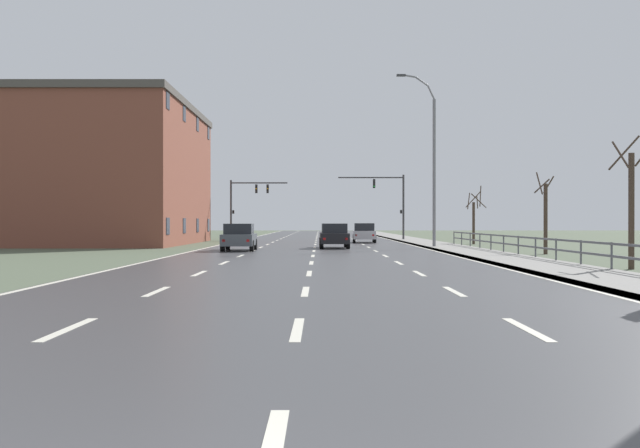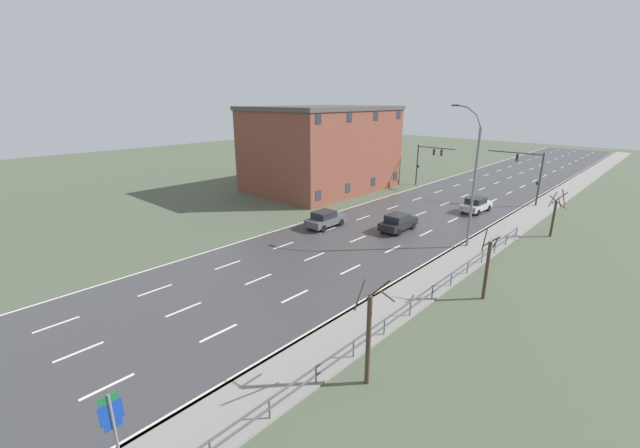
# 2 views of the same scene
# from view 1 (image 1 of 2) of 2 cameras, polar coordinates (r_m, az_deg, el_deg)

# --- Properties ---
(ground_plane) EXTENTS (160.00, 160.00, 0.12)m
(ground_plane) POSITION_cam_1_polar(r_m,az_deg,el_deg) (50.58, -0.22, -1.78)
(ground_plane) COLOR #4C5642
(road_asphalt_strip) EXTENTS (14.00, 120.00, 0.03)m
(road_asphalt_strip) POSITION_cam_1_polar(r_m,az_deg,el_deg) (62.56, -0.15, -1.35)
(road_asphalt_strip) COLOR #3D3D3F
(road_asphalt_strip) RESTS_ON ground
(sidewalk_right) EXTENTS (3.00, 120.00, 0.12)m
(sidewalk_right) POSITION_cam_1_polar(r_m,az_deg,el_deg) (63.09, 7.53, -1.29)
(sidewalk_right) COLOR gray
(sidewalk_right) RESTS_ON ground
(guardrail) EXTENTS (0.07, 37.62, 1.00)m
(guardrail) POSITION_cam_1_polar(r_m,az_deg,el_deg) (29.13, 19.22, -1.71)
(guardrail) COLOR #515459
(guardrail) RESTS_ON ground
(street_lamp_midground) EXTENTS (2.49, 0.24, 11.09)m
(street_lamp_midground) POSITION_cam_1_polar(r_m,az_deg,el_deg) (42.24, 9.89, 5.28)
(street_lamp_midground) COLOR slate
(street_lamp_midground) RESTS_ON ground
(traffic_signal_right) EXTENTS (5.99, 0.36, 5.95)m
(traffic_signal_right) POSITION_cam_1_polar(r_m,az_deg,el_deg) (59.48, 6.34, 2.41)
(traffic_signal_right) COLOR #38383A
(traffic_signal_right) RESTS_ON ground
(traffic_signal_left) EXTENTS (5.32, 0.36, 5.55)m
(traffic_signal_left) POSITION_cam_1_polar(r_m,az_deg,el_deg) (60.87, -6.32, 2.23)
(traffic_signal_left) COLOR #38383A
(traffic_signal_left) RESTS_ON ground
(car_near_right) EXTENTS (2.00, 4.19, 1.57)m
(car_near_right) POSITION_cam_1_polar(r_m,az_deg,el_deg) (52.41, 4.05, -0.77)
(car_near_right) COLOR #B7B7BC
(car_near_right) RESTS_ON ground
(car_far_left) EXTENTS (1.89, 4.13, 1.57)m
(car_far_left) POSITION_cam_1_polar(r_m,az_deg,el_deg) (41.25, 1.41, -1.02)
(car_far_left) COLOR black
(car_far_left) RESTS_ON ground
(car_near_left) EXTENTS (1.92, 4.15, 1.57)m
(car_near_left) POSITION_cam_1_polar(r_m,az_deg,el_deg) (37.84, -6.89, -1.13)
(car_near_left) COLOR #474C51
(car_near_left) RESTS_ON ground
(brick_building) EXTENTS (13.48, 18.11, 10.60)m
(brick_building) POSITION_cam_1_polar(r_m,az_deg,el_deg) (52.64, -18.10, 4.14)
(brick_building) COLOR brown
(brick_building) RESTS_ON ground
(bare_tree_near) EXTENTS (1.44, 1.46, 4.81)m
(bare_tree_near) POSITION_cam_1_polar(r_m,az_deg,el_deg) (25.40, 25.69, 1.61)
(bare_tree_near) COLOR #423328
(bare_tree_near) RESTS_ON ground
(bare_tree_mid) EXTENTS (0.93, 0.91, 4.26)m
(bare_tree_mid) POSITION_cam_1_polar(r_m,az_deg,el_deg) (35.61, 19.22, 0.72)
(bare_tree_mid) COLOR #423328
(bare_tree_mid) RESTS_ON ground
(bare_tree_far) EXTENTS (1.40, 1.60, 4.37)m
(bare_tree_far) POSITION_cam_1_polar(r_m,az_deg,el_deg) (50.28, 13.46, 0.52)
(bare_tree_far) COLOR #423328
(bare_tree_far) RESTS_ON ground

